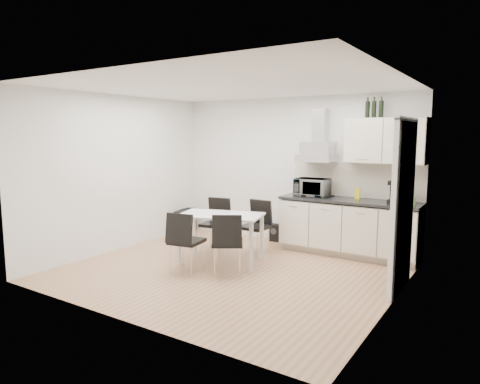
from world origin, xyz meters
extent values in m
plane|color=tan|center=(0.00, 0.00, 0.00)|extent=(4.50, 4.50, 0.00)
cube|color=white|center=(0.00, 2.00, 1.30)|extent=(4.50, 0.10, 2.60)
cube|color=white|center=(0.00, -2.00, 1.30)|extent=(4.50, 0.10, 2.60)
cube|color=white|center=(-2.25, 0.00, 1.30)|extent=(0.10, 4.00, 2.60)
cube|color=white|center=(2.25, 0.00, 1.30)|extent=(0.10, 4.00, 2.60)
plane|color=white|center=(0.00, 0.00, 2.60)|extent=(4.50, 4.50, 0.00)
cube|color=white|center=(2.21, 0.55, 1.05)|extent=(0.08, 1.04, 2.10)
cube|color=beige|center=(1.15, 1.74, 0.05)|extent=(2.16, 0.52, 0.10)
cube|color=beige|center=(1.15, 1.70, 0.48)|extent=(2.20, 0.60, 0.76)
cube|color=black|center=(1.15, 1.69, 0.90)|extent=(2.22, 0.64, 0.04)
cube|color=beige|center=(1.15, 1.99, 1.21)|extent=(2.20, 0.02, 0.58)
cube|color=beige|center=(1.65, 1.82, 1.85)|extent=(1.20, 0.35, 0.70)
cube|color=silver|center=(0.55, 1.78, 1.65)|extent=(0.60, 0.46, 0.30)
cube|color=silver|center=(0.55, 1.89, 2.10)|extent=(0.22, 0.20, 0.55)
imported|color=silver|center=(0.52, 1.68, 1.10)|extent=(0.55, 0.32, 0.37)
cube|color=yellow|center=(1.25, 1.80, 1.01)|extent=(0.08, 0.04, 0.18)
cylinder|color=brown|center=(2.08, 1.65, 0.98)|extent=(0.04, 0.04, 0.11)
cylinder|color=#4C6626|center=(2.14, 1.65, 0.98)|extent=(0.04, 0.04, 0.11)
cylinder|color=black|center=(1.35, 1.82, 2.36)|extent=(0.07, 0.07, 0.32)
cylinder|color=black|center=(1.45, 1.82, 2.36)|extent=(0.07, 0.07, 0.32)
cylinder|color=black|center=(1.56, 1.82, 2.36)|extent=(0.07, 0.07, 0.32)
cube|color=white|center=(-0.36, 0.27, 0.73)|extent=(1.38, 1.01, 0.03)
cube|color=white|center=(-0.82, -0.18, 0.36)|extent=(0.06, 0.06, 0.72)
cube|color=white|center=(0.27, 0.13, 0.36)|extent=(0.06, 0.06, 0.72)
cube|color=white|center=(-0.99, 0.41, 0.36)|extent=(0.06, 0.06, 0.72)
cube|color=white|center=(0.11, 0.71, 0.36)|extent=(0.06, 0.06, 0.72)
cube|color=black|center=(-2.11, 1.52, 0.23)|extent=(0.35, 0.59, 0.46)
cube|color=gold|center=(-1.99, 1.52, 0.40)|extent=(0.12, 0.49, 0.07)
cube|color=black|center=(-0.28, 1.90, 0.16)|extent=(0.20, 0.18, 0.31)
camera|label=1|loc=(3.34, -4.93, 1.94)|focal=32.00mm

